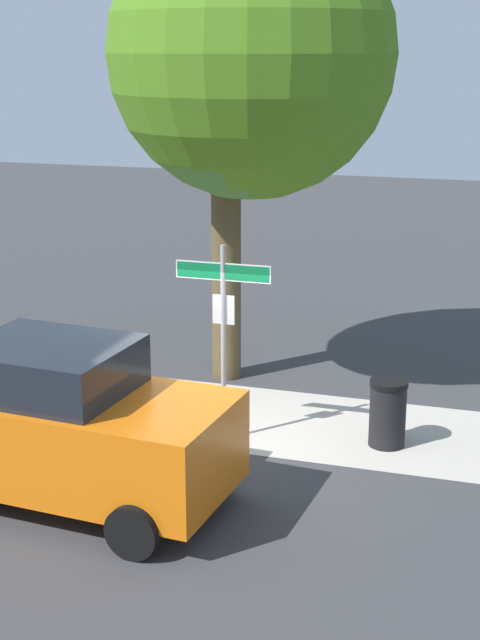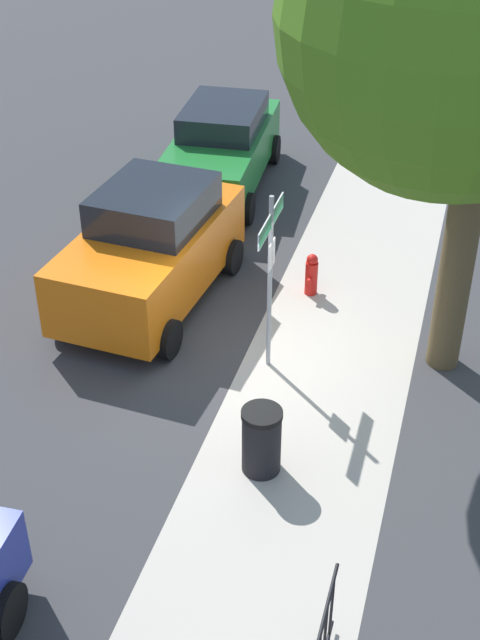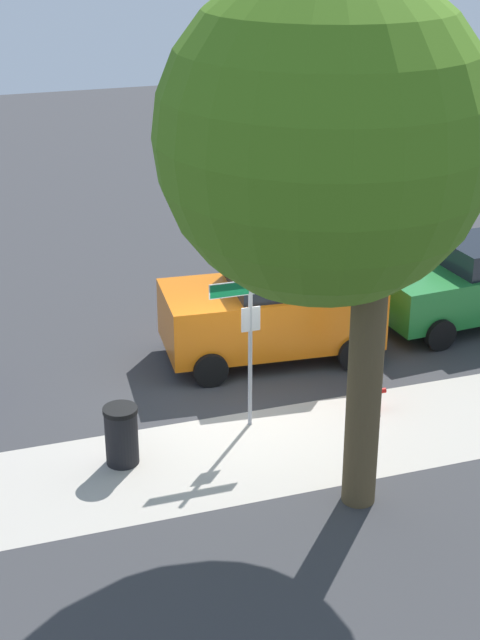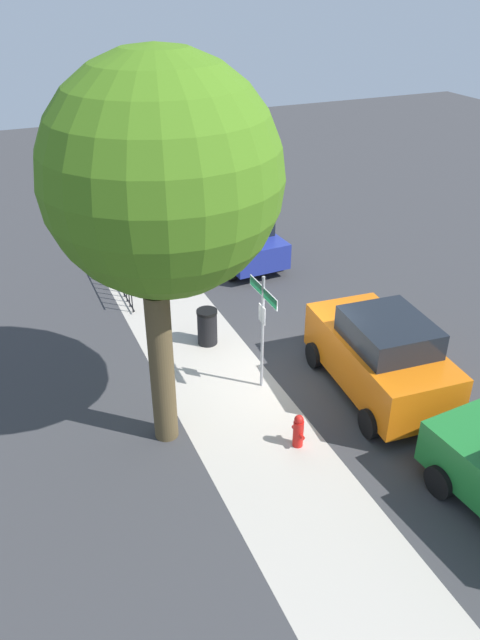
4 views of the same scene
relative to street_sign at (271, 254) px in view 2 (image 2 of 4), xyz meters
The scene contains 8 objects.
ground_plane 2.01m from the street_sign, 93.84° to the right, with size 60.00×60.00×0.00m, color #38383A.
sidewalk_strip 2.93m from the street_sign, 24.48° to the left, with size 24.00×2.60×0.00m, color #B3AB9E.
street_sign is the anchor object (origin of this frame).
shade_tree 4.05m from the street_sign, 95.26° to the left, with size 4.44×4.44×7.63m.
car_green 6.61m from the street_sign, 156.53° to the right, with size 4.61×2.26×1.75m.
car_orange 2.86m from the street_sign, 118.08° to the right, with size 4.20×2.36×2.04m.
fire_hydrant 2.73m from the street_sign, behind, with size 0.42×0.22×0.78m.
trash_bin 2.77m from the street_sign, 12.25° to the left, with size 0.55×0.55×0.98m.
Camera 2 is at (10.66, 3.01, 8.18)m, focal length 48.96 mm.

